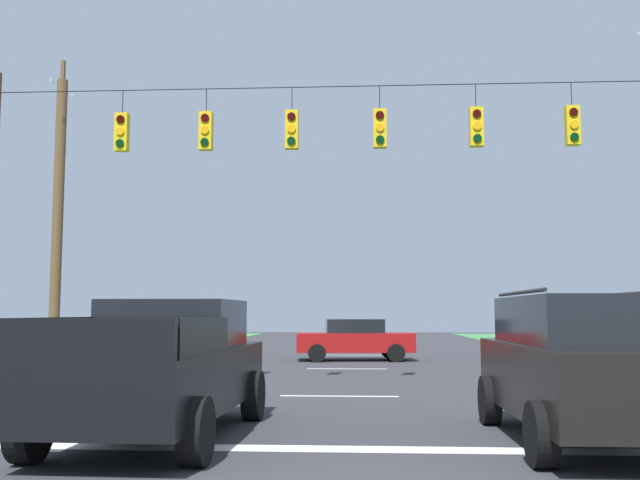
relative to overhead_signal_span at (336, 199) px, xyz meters
name	(u,v)px	position (x,y,z in m)	size (l,w,h in m)	color
stop_bar_stripe	(324,449)	(0.13, -7.71, -4.48)	(14.90, 0.45, 0.01)	white
lane_dash_0	(339,396)	(0.13, -1.71, -4.48)	(0.15, 2.50, 0.01)	white
lane_dash_1	(347,369)	(0.13, 5.85, -4.48)	(0.15, 2.50, 0.01)	white
lane_dash_2	(351,355)	(0.13, 13.26, -4.48)	(0.15, 2.50, 0.01)	white
lane_dash_3	(353,349)	(0.13, 18.11, -4.48)	(0.15, 2.50, 0.01)	white
overhead_signal_span	(336,199)	(0.00, 0.00, 0.00)	(17.40, 0.31, 7.78)	brown
pickup_truck	(163,368)	(-2.23, -6.95, -3.52)	(2.41, 5.46, 1.95)	black
suv_black	(583,364)	(3.62, -7.16, -3.42)	(2.24, 4.81, 2.05)	black
distant_car_crossing_white	(613,336)	(11.13, 14.23, -3.69)	(4.31, 2.03, 1.52)	silver
distant_car_far_parked	(354,339)	(0.32, 9.90, -3.69)	(4.45, 2.33, 1.52)	maroon
utility_pole_near_left	(58,218)	(-9.17, 5.39, 0.32)	(0.34, 1.76, 10.02)	brown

